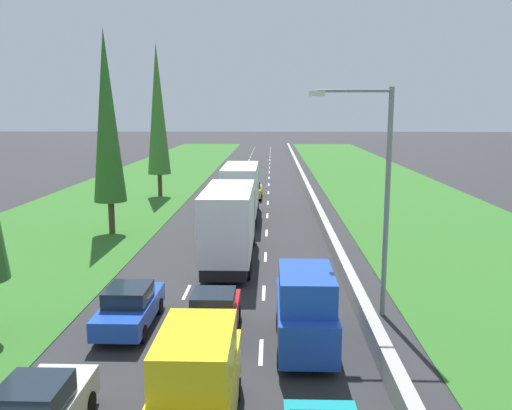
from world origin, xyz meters
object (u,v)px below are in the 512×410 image
Objects in this scene: white_box_truck_centre_lane at (230,223)px; poplar_tree_third at (158,110)px; yellow_sedan_centre_lane at (252,190)px; red_hatchback_centre_lane at (214,313)px; blue_van_right_lane at (305,309)px; poplar_tree_second at (107,117)px; blue_sedan_left_lane at (130,307)px; white_box_truck_centre_lane_fourth at (241,191)px; yellow_van_centre_lane at (198,382)px; street_light_mast at (379,186)px.

poplar_tree_third reaches higher than white_box_truck_centre_lane.
yellow_sedan_centre_lane is at bearing -4.95° from poplar_tree_third.
poplar_tree_third is (-8.62, 31.88, 7.36)m from red_hatchback_centre_lane.
blue_van_right_lane is at bearing -72.14° from white_box_truck_centre_lane.
poplar_tree_second is at bearing 124.61° from blue_van_right_lane.
red_hatchback_centre_lane reaches higher than blue_sedan_left_lane.
red_hatchback_centre_lane is 31.11m from yellow_sedan_centre_lane.
blue_van_right_lane is at bearing -70.14° from poplar_tree_third.
poplar_tree_second is (-8.38, -5.01, 5.53)m from white_box_truck_centre_lane_fourth.
poplar_tree_third is at bearing 109.86° from blue_van_right_lane.
yellow_van_centre_lane is 27.24m from white_box_truck_centre_lane_fourth.
street_light_mast reaches higher than white_box_truck_centre_lane.
blue_sedan_left_lane is at bearing -98.46° from white_box_truck_centre_lane_fourth.
blue_sedan_left_lane is at bearing 166.16° from blue_van_right_lane.
white_box_truck_centre_lane is 11.60m from white_box_truck_centre_lane_fourth.
yellow_sedan_centre_lane is at bearing 88.97° from white_box_truck_centre_lane.
yellow_van_centre_lane reaches higher than blue_sedan_left_lane.
poplar_tree_third is at bearing 110.79° from white_box_truck_centre_lane.
yellow_van_centre_lane is at bearing -62.21° from blue_sedan_left_lane.
poplar_tree_second is at bearing 117.96° from red_hatchback_centre_lane.
poplar_tree_third is (-8.40, 10.66, 6.01)m from white_box_truck_centre_lane_fourth.
yellow_van_centre_lane is at bearing -88.54° from white_box_truck_centre_lane.
yellow_sedan_centre_lane is 18.65m from poplar_tree_second.
poplar_tree_second is (-8.82, -14.91, 6.90)m from yellow_sedan_centre_lane.
poplar_tree_second is at bearing -89.93° from poplar_tree_third.
blue_sedan_left_lane is at bearing -170.70° from street_light_mast.
yellow_sedan_centre_lane is 29.85m from street_light_mast.
red_hatchback_centre_lane is at bearing -160.42° from street_light_mast.
red_hatchback_centre_lane is 9.72m from white_box_truck_centre_lane.
blue_van_right_lane is (3.46, -22.17, -0.78)m from white_box_truck_centre_lane_fourth.
blue_van_right_lane is 21.78m from poplar_tree_second.
yellow_sedan_centre_lane is 0.32× the size of poplar_tree_third.
street_light_mast reaches higher than yellow_van_centre_lane.
white_box_truck_centre_lane_fourth is 10.00m from yellow_sedan_centre_lane.
blue_sedan_left_lane is at bearing 168.74° from red_hatchback_centre_lane.
white_box_truck_centre_lane is 2.09× the size of yellow_sedan_centre_lane.
yellow_van_centre_lane is 6.04m from red_hatchback_centre_lane.
blue_van_right_lane is at bearing -81.13° from white_box_truck_centre_lane_fourth.
blue_sedan_left_lane is at bearing -109.12° from white_box_truck_centre_lane.
street_light_mast is at bearing -49.33° from white_box_truck_centre_lane.
blue_sedan_left_lane is at bearing 117.79° from yellow_van_centre_lane.
poplar_tree_third is at bearing 175.05° from yellow_sedan_centre_lane.
poplar_tree_third is at bearing 105.13° from red_hatchback_centre_lane.
red_hatchback_centre_lane is (-0.23, 6.01, -0.56)m from yellow_van_centre_lane.
poplar_tree_second is (-11.84, 17.16, 6.32)m from blue_van_right_lane.
white_box_truck_centre_lane_fourth is (-0.22, 21.22, 1.35)m from red_hatchback_centre_lane.
blue_sedan_left_lane is (-3.51, 6.66, -0.59)m from yellow_van_centre_lane.
red_hatchback_centre_lane reaches higher than yellow_sedan_centre_lane.
white_box_truck_centre_lane is 24.55m from poplar_tree_third.
white_box_truck_centre_lane_fourth is 20.84m from blue_sedan_left_lane.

